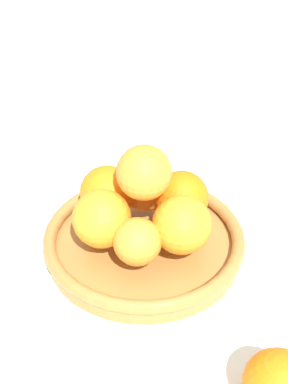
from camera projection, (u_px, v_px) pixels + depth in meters
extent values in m
plane|color=silver|center=(144.00, 250.00, 0.80)|extent=(4.00, 4.00, 0.00)
cylinder|color=#A57238|center=(144.00, 246.00, 0.80)|extent=(0.29, 0.29, 0.02)
torus|color=#A57238|center=(144.00, 236.00, 0.79)|extent=(0.30, 0.30, 0.02)
sphere|color=orange|center=(182.00, 225.00, 0.73)|extent=(0.08, 0.08, 0.08)
sphere|color=orange|center=(182.00, 198.00, 0.78)|extent=(0.08, 0.08, 0.08)
sphere|color=orange|center=(145.00, 186.00, 0.81)|extent=(0.08, 0.08, 0.08)
sphere|color=orange|center=(107.00, 193.00, 0.79)|extent=(0.08, 0.08, 0.08)
sphere|color=orange|center=(102.00, 219.00, 0.74)|extent=(0.08, 0.08, 0.08)
sphere|color=orange|center=(137.00, 242.00, 0.71)|extent=(0.07, 0.07, 0.07)
sphere|color=orange|center=(144.00, 175.00, 0.72)|extent=(0.08, 0.08, 0.08)
sphere|color=orange|center=(143.00, 172.00, 0.72)|extent=(0.08, 0.08, 0.08)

